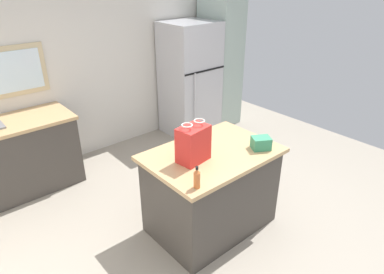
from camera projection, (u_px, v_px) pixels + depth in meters
name	position (u px, v px, depth m)	size (l,w,h in m)	color
ground	(227.00, 226.00, 3.63)	(6.09, 6.09, 0.00)	#9E9384
back_wall	(100.00, 59.00, 4.76)	(4.99, 0.13, 2.67)	silver
kitchen_island	(211.00, 190.00, 3.46)	(1.27, 0.88, 0.88)	#423D38
refrigerator	(190.00, 79.00, 5.43)	(0.80, 0.73, 1.77)	#B7B7BC
tall_cabinet	(220.00, 60.00, 5.72)	(0.48, 0.66, 2.19)	#9EB2A8
sink_counter	(13.00, 158.00, 4.03)	(1.46, 0.68, 1.09)	#423D38
shopping_bag	(193.00, 144.00, 3.06)	(0.31, 0.23, 0.38)	red
small_box	(261.00, 143.00, 3.31)	(0.18, 0.14, 0.12)	#388E66
bottle	(197.00, 178.00, 2.70)	(0.05, 0.05, 0.20)	#C66633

